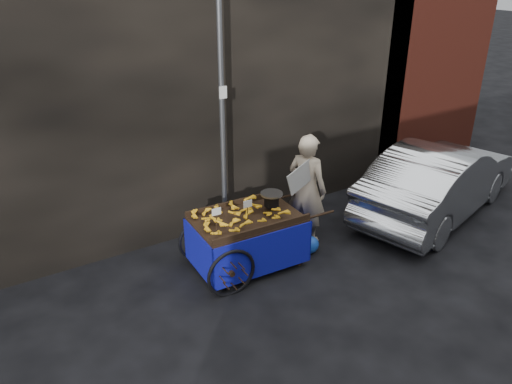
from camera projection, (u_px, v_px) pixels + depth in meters
ground at (251, 278)px, 7.19m from camera, size 80.00×80.00×0.00m
building_wall at (189, 69)px, 8.31m from camera, size 13.50×2.00×5.00m
street_pole at (222, 118)px, 7.48m from camera, size 0.12×0.10×4.00m
banana_cart at (244, 224)px, 7.16m from camera, size 2.18×1.12×1.16m
vendor at (307, 189)px, 7.81m from camera, size 0.87×0.77×1.80m
plastic_bag at (310, 245)px, 7.74m from camera, size 0.31×0.25×0.28m
parked_car at (438, 180)px, 8.77m from camera, size 4.11×2.35×1.28m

